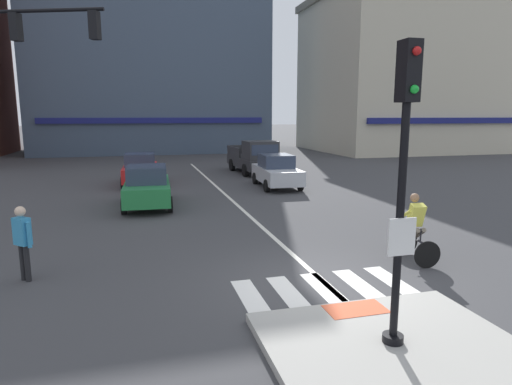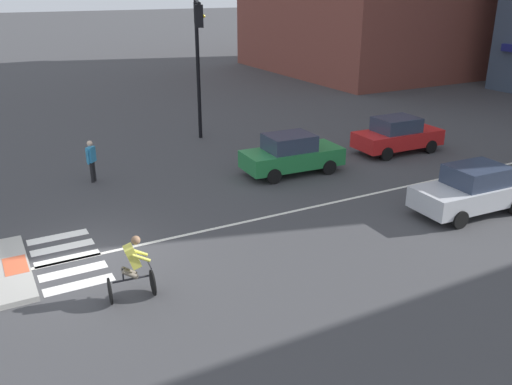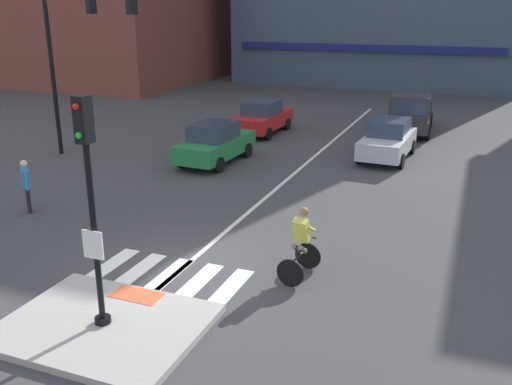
# 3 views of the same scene
# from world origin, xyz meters

# --- Properties ---
(ground_plane) EXTENTS (300.00, 300.00, 0.00)m
(ground_plane) POSITION_xyz_m (0.00, 0.00, 0.00)
(ground_plane) COLOR #3D3D3F
(traffic_island) EXTENTS (3.90, 3.08, 0.15)m
(traffic_island) POSITION_xyz_m (0.00, -2.98, 0.07)
(traffic_island) COLOR #A3A099
(traffic_island) RESTS_ON ground
(tactile_pad_front) EXTENTS (1.10, 0.60, 0.01)m
(tactile_pad_front) POSITION_xyz_m (0.00, -1.79, 0.15)
(tactile_pad_front) COLOR #DB5B38
(tactile_pad_front) RESTS_ON traffic_island
(signal_pole) EXTENTS (0.44, 0.38, 4.46)m
(signal_pole) POSITION_xyz_m (0.00, -2.99, 2.84)
(signal_pole) COLOR black
(signal_pole) RESTS_ON traffic_island
(crosswalk_stripe_a) EXTENTS (0.44, 1.80, 0.01)m
(crosswalk_stripe_a) POSITION_xyz_m (-1.61, -0.43, 0.00)
(crosswalk_stripe_a) COLOR silver
(crosswalk_stripe_a) RESTS_ON ground
(crosswalk_stripe_b) EXTENTS (0.44, 1.80, 0.01)m
(crosswalk_stripe_b) POSITION_xyz_m (-0.80, -0.43, 0.00)
(crosswalk_stripe_b) COLOR silver
(crosswalk_stripe_b) RESTS_ON ground
(crosswalk_stripe_c) EXTENTS (0.44, 1.80, 0.01)m
(crosswalk_stripe_c) POSITION_xyz_m (0.00, -0.43, 0.00)
(crosswalk_stripe_c) COLOR silver
(crosswalk_stripe_c) RESTS_ON ground
(crosswalk_stripe_d) EXTENTS (0.44, 1.80, 0.01)m
(crosswalk_stripe_d) POSITION_xyz_m (0.80, -0.43, 0.00)
(crosswalk_stripe_d) COLOR silver
(crosswalk_stripe_d) RESTS_ON ground
(crosswalk_stripe_e) EXTENTS (0.44, 1.80, 0.01)m
(crosswalk_stripe_e) POSITION_xyz_m (1.61, -0.43, 0.00)
(crosswalk_stripe_e) COLOR silver
(crosswalk_stripe_e) RESTS_ON ground
(lane_centre_line) EXTENTS (0.14, 28.00, 0.01)m
(lane_centre_line) POSITION_xyz_m (0.13, 10.00, 0.00)
(lane_centre_line) COLOR silver
(lane_centre_line) RESTS_ON ground
(building_corner_left) EXTENTS (22.32, 18.12, 20.03)m
(building_corner_left) POSITION_xyz_m (-2.01, 40.70, 10.03)
(building_corner_left) COLOR #3D4C60
(building_corner_left) RESTS_ON ground
(building_far_block) EXTENTS (18.38, 14.78, 15.12)m
(building_far_block) POSITION_xyz_m (22.80, 31.73, 7.58)
(building_far_block) COLOR beige
(building_far_block) RESTS_ON ground
(car_red_westbound_distant) EXTENTS (1.96, 4.16, 1.64)m
(car_red_westbound_distant) POSITION_xyz_m (-3.57, 14.95, 0.81)
(car_red_westbound_distant) COLOR red
(car_red_westbound_distant) RESTS_ON ground
(car_green_westbound_far) EXTENTS (1.99, 4.17, 1.64)m
(car_green_westbound_far) POSITION_xyz_m (-3.36, 9.11, 0.81)
(car_green_westbound_far) COLOR #237A3D
(car_green_westbound_far) RESTS_ON ground
(car_silver_eastbound_far) EXTENTS (1.99, 4.17, 1.64)m
(car_silver_eastbound_far) POSITION_xyz_m (3.02, 12.32, 0.81)
(car_silver_eastbound_far) COLOR silver
(car_silver_eastbound_far) RESTS_ON ground
(pickup_truck_charcoal_eastbound_distant) EXTENTS (2.28, 5.20, 2.08)m
(pickup_truck_charcoal_eastbound_distant) POSITION_xyz_m (3.26, 17.56, 0.98)
(pickup_truck_charcoal_eastbound_distant) COLOR #2D2D30
(pickup_truck_charcoal_eastbound_distant) RESTS_ON ground
(cyclist) EXTENTS (0.76, 1.15, 1.68)m
(cyclist) POSITION_xyz_m (2.91, 0.67, 0.87)
(cyclist) COLOR black
(cyclist) RESTS_ON ground
(pedestrian_at_curb_left) EXTENTS (0.42, 0.41, 1.67)m
(pedestrian_at_curb_left) POSITION_xyz_m (-6.15, 1.70, 0.98)
(pedestrian_at_curb_left) COLOR black
(pedestrian_at_curb_left) RESTS_ON ground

